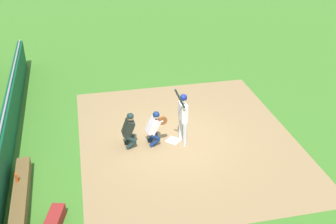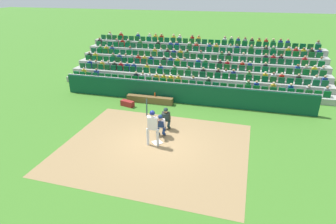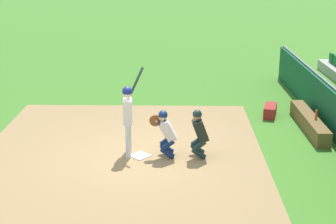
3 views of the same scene
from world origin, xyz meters
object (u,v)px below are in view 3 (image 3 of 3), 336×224
(home_plate_marker, at_px, (140,156))
(dugout_bench, at_px, (309,122))
(water_bottle_on_bench, at_px, (316,114))
(home_plate_umpire, at_px, (199,131))
(catcher_crouching, at_px, (166,130))
(equipment_duffel_bag, at_px, (270,111))
(batter_at_plate, at_px, (128,112))

(home_plate_marker, bearing_deg, dugout_bench, -67.69)
(dugout_bench, relative_size, water_bottle_on_bench, 11.52)
(home_plate_marker, bearing_deg, home_plate_umpire, -91.12)
(catcher_crouching, relative_size, equipment_duffel_bag, 1.43)
(home_plate_marker, xyz_separation_m, batter_at_plate, (0.14, 0.29, 1.15))
(batter_at_plate, distance_m, dugout_bench, 5.67)
(dugout_bench, relative_size, equipment_duffel_bag, 3.51)
(batter_at_plate, distance_m, water_bottle_on_bench, 5.60)
(batter_at_plate, bearing_deg, water_bottle_on_bench, -73.68)
(home_plate_umpire, height_order, water_bottle_on_bench, home_plate_umpire)
(catcher_crouching, distance_m, dugout_bench, 4.77)
(catcher_crouching, bearing_deg, water_bottle_on_bench, -68.97)
(home_plate_marker, xyz_separation_m, dugout_bench, (2.04, -4.96, 0.20))
(home_plate_umpire, xyz_separation_m, equipment_duffel_bag, (3.28, -2.51, -0.53))
(batter_at_plate, distance_m, catcher_crouching, 1.07)
(catcher_crouching, xyz_separation_m, water_bottle_on_bench, (1.68, -4.38, -0.13))
(equipment_duffel_bag, bearing_deg, dugout_bench, -126.67)
(home_plate_umpire, height_order, dugout_bench, home_plate_umpire)
(catcher_crouching, relative_size, water_bottle_on_bench, 4.70)
(catcher_crouching, distance_m, home_plate_umpire, 0.86)
(batter_at_plate, xyz_separation_m, catcher_crouching, (-0.12, -0.97, -0.45))
(home_plate_marker, height_order, catcher_crouching, catcher_crouching)
(home_plate_marker, distance_m, batter_at_plate, 1.19)
(dugout_bench, bearing_deg, equipment_duffel_bag, 37.32)
(water_bottle_on_bench, height_order, equipment_duffel_bag, water_bottle_on_bench)
(home_plate_marker, xyz_separation_m, catcher_crouching, (0.02, -0.67, 0.69))
(home_plate_marker, height_order, water_bottle_on_bench, water_bottle_on_bench)
(catcher_crouching, bearing_deg, batter_at_plate, 83.01)
(water_bottle_on_bench, bearing_deg, equipment_duffel_bag, 33.24)
(batter_at_plate, distance_m, home_plate_umpire, 1.89)
(water_bottle_on_bench, bearing_deg, home_plate_marker, 108.65)
(catcher_crouching, relative_size, dugout_bench, 0.41)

